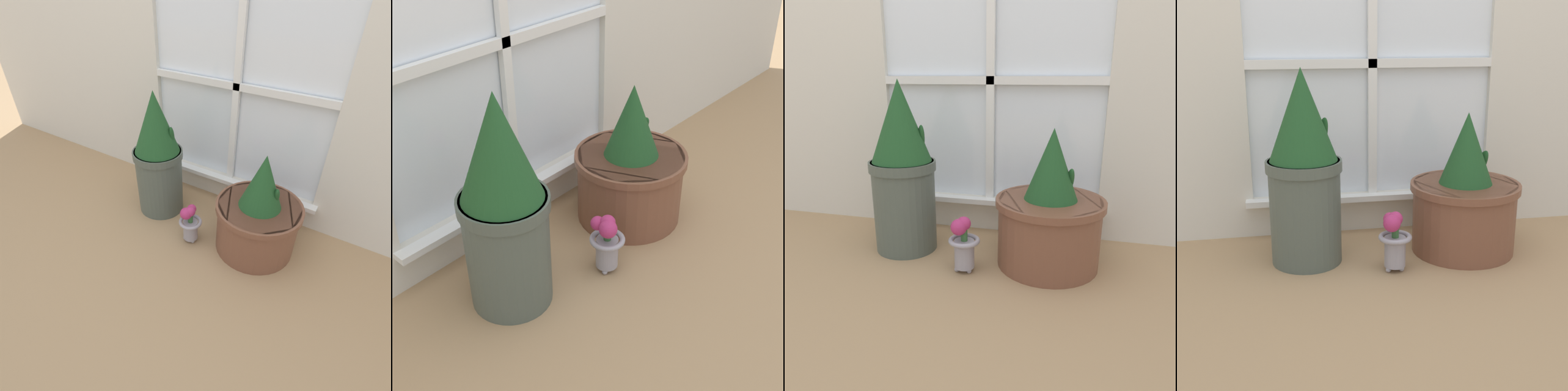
% 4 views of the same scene
% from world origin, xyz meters
% --- Properties ---
extents(ground_plane, '(10.00, 10.00, 0.00)m').
position_xyz_m(ground_plane, '(0.00, 0.00, 0.00)').
color(ground_plane, tan).
extents(potted_plant_left, '(0.28, 0.28, 0.72)m').
position_xyz_m(potted_plant_left, '(-0.31, 0.34, 0.35)').
color(potted_plant_left, '#4C564C').
rests_on(potted_plant_left, ground_plane).
extents(potted_plant_right, '(0.42, 0.42, 0.55)m').
position_xyz_m(potted_plant_right, '(0.31, 0.33, 0.20)').
color(potted_plant_right, brown).
rests_on(potted_plant_right, ground_plane).
extents(flower_vase, '(0.12, 0.12, 0.22)m').
position_xyz_m(flower_vase, '(-0.01, 0.19, 0.12)').
color(flower_vase, '#99939E').
rests_on(flower_vase, ground_plane).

